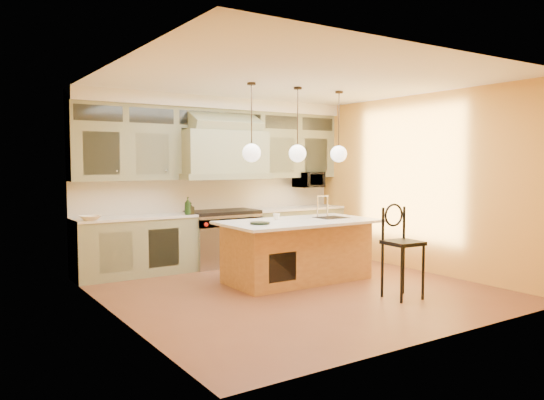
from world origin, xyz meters
TOP-DOWN VIEW (x-y plane):
  - floor at (0.00, 0.00)m, footprint 5.00×5.00m
  - ceiling at (0.00, 0.00)m, footprint 5.00×5.00m
  - wall_back at (0.00, 2.50)m, footprint 5.00×0.00m
  - wall_front at (0.00, -2.50)m, footprint 5.00×0.00m
  - wall_left at (-2.50, 0.00)m, footprint 0.00×5.00m
  - wall_right at (2.50, 0.00)m, footprint 0.00×5.00m
  - back_cabinetry at (0.00, 2.23)m, footprint 5.00×0.77m
  - range at (0.00, 2.14)m, footprint 1.20×0.74m
  - kitchen_island at (0.37, 0.45)m, footprint 2.37×1.27m
  - counter_stool at (0.90, -1.13)m, footprint 0.46×0.46m
  - microwave at (1.95, 2.25)m, footprint 0.54×0.37m
  - oil_bottle_a at (-0.75, 1.92)m, footprint 0.12×0.12m
  - oil_bottle_b at (-0.70, 1.92)m, footprint 0.09×0.09m
  - fruit_bowl at (-2.30, 1.92)m, footprint 0.32×0.32m
  - cup at (0.11, 0.64)m, footprint 0.11×0.11m
  - pendant_left at (-0.44, 0.45)m, footprint 0.26×0.26m
  - pendant_center at (0.36, 0.45)m, footprint 0.26×0.26m
  - pendant_right at (1.16, 0.45)m, footprint 0.26×0.26m

SIDE VIEW (x-z plane):
  - floor at x=0.00m, z-range 0.00..0.00m
  - kitchen_island at x=0.37m, z-range -0.20..1.15m
  - range at x=0.00m, z-range 0.01..0.97m
  - counter_stool at x=0.90m, z-range 0.09..1.33m
  - cup at x=0.11m, z-range 0.92..1.02m
  - fruit_bowl at x=-2.30m, z-range 0.94..1.01m
  - oil_bottle_b at x=-0.70m, z-range 0.94..1.13m
  - oil_bottle_a at x=-0.75m, z-range 0.94..1.23m
  - back_cabinetry at x=0.00m, z-range -0.02..2.88m
  - microwave at x=1.95m, z-range 1.30..1.60m
  - wall_back at x=0.00m, z-range -1.05..3.95m
  - wall_front at x=0.00m, z-range -1.05..3.95m
  - wall_left at x=-2.50m, z-range -1.05..3.95m
  - wall_right at x=2.50m, z-range -1.05..3.95m
  - pendant_left at x=-0.44m, z-range 1.39..2.50m
  - pendant_center at x=0.36m, z-range 1.39..2.50m
  - pendant_right at x=1.16m, z-range 1.39..2.50m
  - ceiling at x=0.00m, z-range 2.90..2.90m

